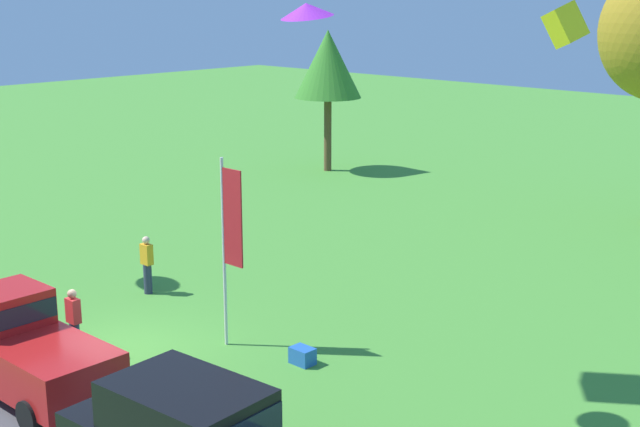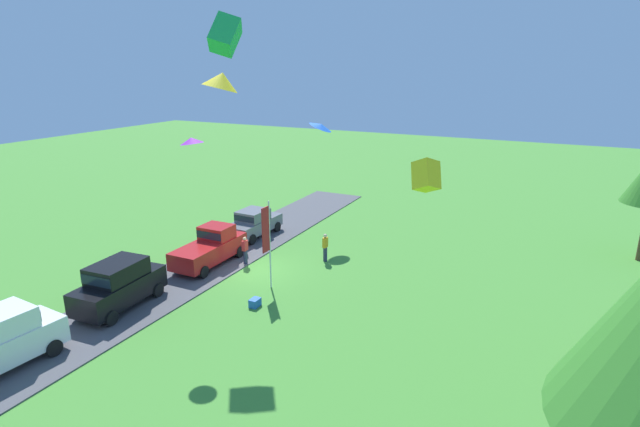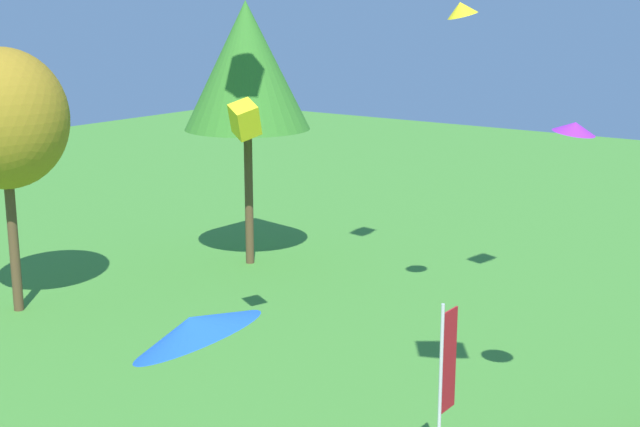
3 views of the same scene
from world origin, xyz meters
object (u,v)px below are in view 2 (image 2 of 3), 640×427
object	(u,v)px
car_pickup_far_end	(211,246)
flag_banner	(267,235)
car_suv_by_flagpole	(119,283)
kite_delta_mid_center	(221,81)
kite_delta_topmost	(321,126)
person_on_lawn	(325,247)
kite_box_high_left	(426,175)
car_sedan_mid_row	(254,222)
kite_box_over_trees	(225,35)
cooler_box	(255,303)
person_watching_sky	(245,250)
kite_delta_low_drifter	(192,141)

from	to	relation	value
car_pickup_far_end	flag_banner	bearing A→B (deg)	73.51
car_suv_by_flagpole	flag_banner	bearing A→B (deg)	133.28
kite_delta_mid_center	kite_delta_topmost	distance (m)	19.96
person_on_lawn	kite_delta_topmost	bearing A→B (deg)	-150.91
car_suv_by_flagpole	kite_box_high_left	bearing A→B (deg)	95.27
car_sedan_mid_row	flag_banner	size ratio (longest dim) A/B	0.94
flag_banner	kite_box_over_trees	size ratio (longest dim) A/B	3.14
flag_banner	kite_box_high_left	size ratio (longest dim) A/B	4.80
kite_box_high_left	car_sedan_mid_row	bearing A→B (deg)	-125.89
car_pickup_far_end	cooler_box	distance (m)	6.33
car_sedan_mid_row	cooler_box	xyz separation A→B (m)	(8.58, 5.77, -0.84)
car_sedan_mid_row	kite_box_over_trees	bearing A→B (deg)	27.70
car_pickup_far_end	car_suv_by_flagpole	world-z (taller)	car_suv_by_flagpole
cooler_box	kite_box_high_left	size ratio (longest dim) A/B	0.57
cooler_box	kite_box_over_trees	xyz separation A→B (m)	(-1.41, -2.01, 12.35)
car_sedan_mid_row	person_on_lawn	bearing A→B (deg)	73.84
person_watching_sky	kite_delta_mid_center	size ratio (longest dim) A/B	1.76
person_on_lawn	kite_delta_mid_center	distance (m)	17.47
cooler_box	kite_box_over_trees	size ratio (longest dim) A/B	0.37
car_pickup_far_end	kite_box_over_trees	bearing A→B (deg)	58.74
car_sedan_mid_row	cooler_box	bearing A→B (deg)	33.93
kite_delta_low_drifter	kite_delta_topmost	distance (m)	13.34
person_on_lawn	cooler_box	size ratio (longest dim) A/B	3.05
kite_delta_low_drifter	kite_box_over_trees	xyz separation A→B (m)	(-3.20, -0.36, 4.37)
cooler_box	kite_delta_low_drifter	distance (m)	8.34
car_suv_by_flagpole	cooler_box	bearing A→B (deg)	117.55
person_watching_sky	kite_delta_topmost	xyz separation A→B (m)	(-7.31, 1.30, 6.51)
kite_delta_mid_center	kite_delta_low_drifter	bearing A→B (deg)	-132.65
car_sedan_mid_row	car_suv_by_flagpole	bearing A→B (deg)	0.32
kite_delta_mid_center	kite_box_high_left	world-z (taller)	kite_delta_mid_center
person_on_lawn	kite_box_over_trees	world-z (taller)	kite_box_over_trees
person_watching_sky	person_on_lawn	size ratio (longest dim) A/B	1.00
cooler_box	kite_delta_low_drifter	world-z (taller)	kite_delta_low_drifter
kite_delta_mid_center	kite_delta_low_drifter	xyz separation A→B (m)	(-5.32, -5.78, -2.66)
car_pickup_far_end	person_on_lawn	xyz separation A→B (m)	(-3.37, 5.77, -0.23)
car_sedan_mid_row	car_pickup_far_end	distance (m)	5.21
kite_box_high_left	kite_box_over_trees	distance (m)	11.92
kite_delta_mid_center	kite_delta_low_drifter	distance (m)	8.30
person_watching_sky	kite_delta_mid_center	distance (m)	16.88
flag_banner	kite_delta_mid_center	xyz separation A→B (m)	(9.08, 4.59, 7.85)
kite_delta_low_drifter	car_suv_by_flagpole	bearing A→B (deg)	-73.63
kite_delta_topmost	car_suv_by_flagpole	bearing A→B (deg)	-13.79
person_watching_sky	person_on_lawn	world-z (taller)	same
car_sedan_mid_row	kite_delta_low_drifter	bearing A→B (deg)	21.69
car_suv_by_flagpole	kite_delta_mid_center	xyz separation A→B (m)	(4.13, 9.84, 9.55)
flag_banner	kite_delta_topmost	world-z (taller)	kite_delta_topmost
flag_banner	kite_box_high_left	xyz separation A→B (m)	(3.64, 8.86, 4.64)
person_watching_sky	kite_box_over_trees	world-z (taller)	kite_box_over_trees
person_on_lawn	cooler_box	bearing A→B (deg)	-4.19
car_suv_by_flagpole	kite_delta_low_drifter	size ratio (longest dim) A/B	4.67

